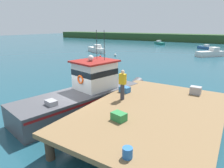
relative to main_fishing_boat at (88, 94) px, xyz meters
name	(u,v)px	position (x,y,z in m)	size (l,w,h in m)	color
ground_plane	(78,111)	(-0.32, -0.60, -1.01)	(200.00, 200.00, 0.00)	#1E4C5B
dock	(153,112)	(4.48, -0.60, 0.07)	(6.00, 9.00, 1.20)	#4C3D2D
main_fishing_boat	(88,94)	(0.00, 0.00, 0.00)	(4.19, 9.96, 4.80)	#4C4C51
crate_single_by_cleat	(119,116)	(3.67, -2.45, 0.36)	(0.60, 0.44, 0.34)	#2D8442
crate_single_far	(196,90)	(5.76, 2.83, 0.42)	(0.60, 0.44, 0.46)	#9E9EA3
crate_stack_mid_dock	(125,89)	(2.09, 0.97, 0.36)	(0.60, 0.44, 0.33)	#3370B2
bait_bucket	(127,153)	(5.15, -4.47, 0.36)	(0.32, 0.32, 0.34)	#2866B2
deckhand_by_the_boat	(123,84)	(2.56, -0.18, 1.05)	(0.36, 0.22, 1.63)	#383842
moored_boat_mid_harbor	(205,48)	(1.23, 40.20, -0.64)	(3.81, 3.32, 1.08)	#285184
moored_boat_off_the_point	(97,49)	(-16.26, 23.07, -0.48)	(5.82, 4.01, 1.53)	white
moored_boat_far_left	(212,53)	(3.78, 29.03, -0.48)	(4.95, 5.29, 1.54)	silver
moored_boat_near_channel	(159,43)	(-11.46, 45.91, -0.61)	(3.97, 3.73, 1.16)	#196B5B
mooring_buoy_channel_marker	(115,55)	(-10.30, 20.29, -0.80)	(0.42, 0.42, 0.42)	silver
mooring_buoy_outer	(100,56)	(-11.68, 17.81, -0.85)	(0.32, 0.32, 0.32)	red
far_shoreline	(211,39)	(-0.32, 61.40, 0.19)	(120.00, 8.00, 2.40)	#284723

